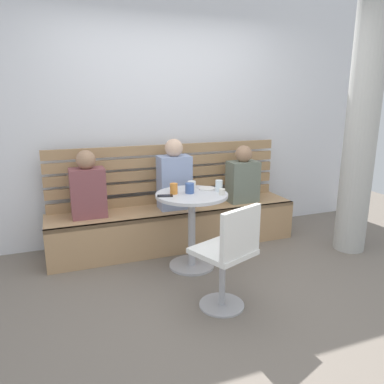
{
  "coord_description": "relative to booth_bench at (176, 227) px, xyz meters",
  "views": [
    {
      "loc": [
        -1.21,
        -2.5,
        1.63
      ],
      "look_at": [
        -0.01,
        0.66,
        0.75
      ],
      "focal_mm": 34.83,
      "sensor_mm": 36.0,
      "label": 1
    }
  ],
  "objects": [
    {
      "name": "plate_small",
      "position": [
        0.18,
        -0.45,
        0.52
      ],
      "size": [
        0.17,
        0.17,
        0.01
      ],
      "primitive_type": "cylinder",
      "color": "white",
      "rests_on": "cafe_table"
    },
    {
      "name": "white_chair",
      "position": [
        -0.02,
        -1.36,
        0.24
      ],
      "size": [
        0.52,
        0.52,
        0.85
      ],
      "color": "#ADADB2",
      "rests_on": "ground"
    },
    {
      "name": "cup_ceramic_white",
      "position": [
        0.06,
        -0.36,
        0.55
      ],
      "size": [
        0.08,
        0.08,
        0.07
      ],
      "primitive_type": "cylinder",
      "color": "white",
      "rests_on": "cafe_table"
    },
    {
      "name": "person_child_middle",
      "position": [
        -0.91,
        0.02,
        0.52
      ],
      "size": [
        0.34,
        0.22,
        0.68
      ],
      "color": "brown",
      "rests_on": "booth_bench"
    },
    {
      "name": "person_child_left",
      "position": [
        0.81,
        -0.03,
        0.5
      ],
      "size": [
        0.34,
        0.22,
        0.65
      ],
      "color": "slate",
      "rests_on": "booth_bench"
    },
    {
      "name": "phone_on_table",
      "position": [
        -0.28,
        -0.56,
        0.52
      ],
      "size": [
        0.15,
        0.11,
        0.01
      ],
      "primitive_type": "cube",
      "rotation": [
        0.0,
        0.0,
        1.29
      ],
      "color": "black",
      "rests_on": "cafe_table"
    },
    {
      "name": "cup_mug_blue",
      "position": [
        -0.03,
        -0.53,
        0.57
      ],
      "size": [
        0.08,
        0.08,
        0.09
      ],
      "primitive_type": "cylinder",
      "color": "#3D5B9E",
      "rests_on": "cafe_table"
    },
    {
      "name": "cafe_table",
      "position": [
        -0.02,
        -0.55,
        0.3
      ],
      "size": [
        0.68,
        0.68,
        0.74
      ],
      "color": "#ADADB2",
      "rests_on": "ground"
    },
    {
      "name": "ground",
      "position": [
        0.0,
        -1.2,
        -0.22
      ],
      "size": [
        8.0,
        8.0,
        0.0
      ],
      "primitive_type": "plane",
      "color": "#70665B"
    },
    {
      "name": "cup_espresso_small",
      "position": [
        0.23,
        -0.69,
        0.55
      ],
      "size": [
        0.06,
        0.06,
        0.05
      ],
      "primitive_type": "cylinder",
      "color": "silver",
      "rests_on": "cafe_table"
    },
    {
      "name": "person_adult",
      "position": [
        -0.01,
        -0.0,
        0.56
      ],
      "size": [
        0.34,
        0.22,
        0.75
      ],
      "color": "#8C9EC6",
      "rests_on": "booth_bench"
    },
    {
      "name": "booth_backrest",
      "position": [
        0.0,
        0.24,
        0.56
      ],
      "size": [
        2.65,
        0.04,
        0.66
      ],
      "color": "#A68157",
      "rests_on": "booth_bench"
    },
    {
      "name": "concrete_pillar",
      "position": [
        1.75,
        -0.75,
        1.18
      ],
      "size": [
        0.32,
        0.32,
        2.8
      ],
      "primitive_type": "cylinder",
      "color": "#B2B2AD",
      "rests_on": "ground"
    },
    {
      "name": "cup_water_clear",
      "position": [
        0.25,
        -0.57,
        0.57
      ],
      "size": [
        0.07,
        0.07,
        0.11
      ],
      "primitive_type": "cylinder",
      "color": "white",
      "rests_on": "cafe_table"
    },
    {
      "name": "cup_tumbler_orange",
      "position": [
        -0.18,
        -0.51,
        0.57
      ],
      "size": [
        0.07,
        0.07,
        0.1
      ],
      "primitive_type": "cylinder",
      "color": "orange",
      "rests_on": "cafe_table"
    },
    {
      "name": "back_wall",
      "position": [
        0.0,
        0.44,
        1.23
      ],
      "size": [
        5.2,
        0.1,
        2.9
      ],
      "primitive_type": "cube",
      "color": "silver",
      "rests_on": "ground"
    },
    {
      "name": "booth_bench",
      "position": [
        0.0,
        0.0,
        0.0
      ],
      "size": [
        2.7,
        0.52,
        0.44
      ],
      "color": "tan",
      "rests_on": "ground"
    }
  ]
}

